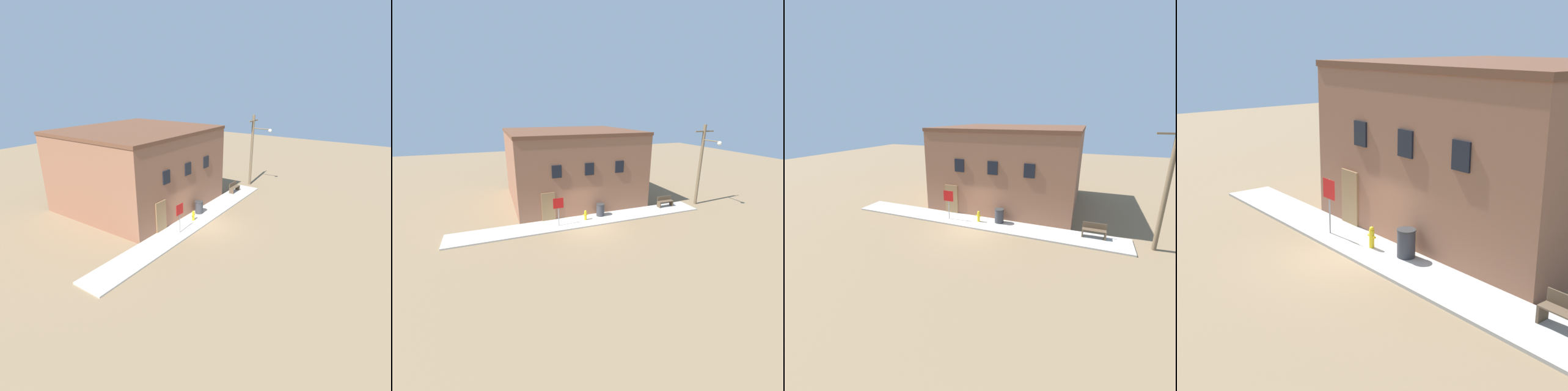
{
  "view_description": "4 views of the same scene",
  "coord_description": "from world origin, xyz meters",
  "views": [
    {
      "loc": [
        -16.65,
        -10.21,
        9.5
      ],
      "look_at": [
        0.21,
        1.0,
        2.0
      ],
      "focal_mm": 28.0,
      "sensor_mm": 36.0,
      "label": 1
    },
    {
      "loc": [
        -6.02,
        -15.64,
        7.76
      ],
      "look_at": [
        0.21,
        1.0,
        2.0
      ],
      "focal_mm": 24.0,
      "sensor_mm": 36.0,
      "label": 2
    },
    {
      "loc": [
        6.45,
        -14.16,
        7.04
      ],
      "look_at": [
        0.21,
        1.0,
        2.0
      ],
      "focal_mm": 24.0,
      "sensor_mm": 36.0,
      "label": 3
    },
    {
      "loc": [
        13.86,
        -9.48,
        6.91
      ],
      "look_at": [
        0.21,
        1.0,
        2.0
      ],
      "focal_mm": 50.0,
      "sensor_mm": 36.0,
      "label": 4
    }
  ],
  "objects": [
    {
      "name": "bench",
      "position": [
        7.31,
        1.47,
        0.52
      ],
      "size": [
        1.33,
        0.44,
        0.86
      ],
      "color": "brown",
      "rests_on": "sidewalk"
    },
    {
      "name": "fire_hydrant",
      "position": [
        0.06,
        1.09,
        0.48
      ],
      "size": [
        0.38,
        0.18,
        0.75
      ],
      "color": "gold",
      "rests_on": "sidewalk"
    },
    {
      "name": "utility_pole",
      "position": [
        10.38,
        1.16,
        3.69
      ],
      "size": [
        1.8,
        1.95,
        6.74
      ],
      "color": "brown",
      "rests_on": "ground"
    },
    {
      "name": "brick_building",
      "position": [
        0.7,
        6.89,
        3.1
      ],
      "size": [
        10.67,
        9.89,
        6.19
      ],
      "color": "#8E5B42",
      "rests_on": "ground"
    },
    {
      "name": "stop_sign",
      "position": [
        -2.03,
        0.76,
        1.54
      ],
      "size": [
        0.72,
        0.06,
        2.04
      ],
      "color": "gray",
      "rests_on": "sidewalk"
    },
    {
      "name": "sidewalk",
      "position": [
        0.0,
        1.0,
        0.05
      ],
      "size": [
        18.81,
        2.01,
        0.1
      ],
      "color": "#BCB7AD",
      "rests_on": "ground"
    },
    {
      "name": "trash_bin",
      "position": [
        1.4,
        1.47,
        0.58
      ],
      "size": [
        0.63,
        0.63,
        0.95
      ],
      "color": "#333338",
      "rests_on": "sidewalk"
    },
    {
      "name": "ground_plane",
      "position": [
        0.0,
        0.0,
        0.0
      ],
      "size": [
        80.0,
        80.0,
        0.0
      ],
      "primitive_type": "plane",
      "color": "#846B4C"
    }
  ]
}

